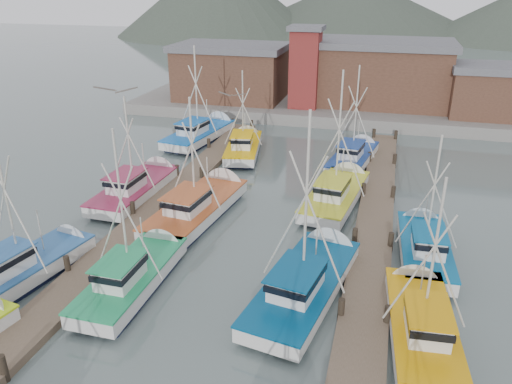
% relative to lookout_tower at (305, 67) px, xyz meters
% --- Properties ---
extents(ground, '(260.00, 260.00, 0.00)m').
position_rel_lookout_tower_xyz_m(ground, '(2.00, -33.00, -5.55)').
color(ground, '#4C5B5A').
rests_on(ground, ground).
extents(dock_left, '(2.30, 46.00, 1.50)m').
position_rel_lookout_tower_xyz_m(dock_left, '(-5.00, -28.96, -5.34)').
color(dock_left, '#4C3F2F').
rests_on(dock_left, ground).
extents(dock_right, '(2.30, 46.00, 1.50)m').
position_rel_lookout_tower_xyz_m(dock_right, '(9.00, -28.96, -5.34)').
color(dock_right, '#4C3F2F').
rests_on(dock_right, ground).
extents(quay, '(44.00, 16.00, 1.20)m').
position_rel_lookout_tower_xyz_m(quay, '(2.00, 4.00, -4.95)').
color(quay, gray).
rests_on(quay, ground).
extents(shed_left, '(12.72, 8.48, 6.20)m').
position_rel_lookout_tower_xyz_m(shed_left, '(-9.00, 2.00, -1.21)').
color(shed_left, brown).
rests_on(shed_left, quay).
extents(shed_center, '(14.84, 9.54, 6.90)m').
position_rel_lookout_tower_xyz_m(shed_center, '(8.00, 4.00, -0.86)').
color(shed_center, brown).
rests_on(shed_center, quay).
extents(shed_right, '(8.48, 6.36, 5.20)m').
position_rel_lookout_tower_xyz_m(shed_right, '(19.00, 1.00, -1.71)').
color(shed_right, brown).
rests_on(shed_right, quay).
extents(lookout_tower, '(3.60, 3.60, 8.50)m').
position_rel_lookout_tower_xyz_m(lookout_tower, '(0.00, 0.00, 0.00)').
color(lookout_tower, maroon).
rests_on(lookout_tower, quay).
extents(distant_hills, '(175.00, 140.00, 42.00)m').
position_rel_lookout_tower_xyz_m(distant_hills, '(-10.76, 89.59, -5.55)').
color(distant_hills, '#3F4A3E').
rests_on(distant_hills, ground).
extents(boat_4, '(3.57, 8.34, 9.00)m').
position_rel_lookout_tower_xyz_m(boat_4, '(-2.20, -34.76, -4.87)').
color(boat_4, '#101635').
rests_on(boat_4, ground).
extents(boat_5, '(4.60, 10.05, 10.21)m').
position_rel_lookout_tower_xyz_m(boat_5, '(6.19, -33.17, -4.87)').
color(boat_5, '#101635').
rests_on(boat_5, ground).
extents(boat_6, '(3.84, 8.48, 9.30)m').
position_rel_lookout_tower_xyz_m(boat_6, '(-7.77, -35.46, -4.87)').
color(boat_6, '#101635').
rests_on(boat_6, ground).
extents(boat_7, '(3.34, 8.45, 8.22)m').
position_rel_lookout_tower_xyz_m(boat_7, '(11.38, -34.90, -4.87)').
color(boat_7, '#101635').
rests_on(boat_7, ground).
extents(boat_8, '(4.17, 10.24, 8.83)m').
position_rel_lookout_tower_xyz_m(boat_8, '(-2.04, -26.23, -4.87)').
color(boat_8, '#101635').
rests_on(boat_8, ground).
extents(boat_9, '(4.01, 9.47, 9.92)m').
position_rel_lookout_tower_xyz_m(boat_9, '(6.31, -21.94, -4.87)').
color(boat_9, '#101635').
rests_on(boat_9, ground).
extents(boat_10, '(3.39, 9.17, 8.03)m').
position_rel_lookout_tower_xyz_m(boat_10, '(-7.41, -24.47, -4.87)').
color(boat_10, '#101635').
rests_on(boat_10, ground).
extents(boat_11, '(3.19, 8.20, 7.83)m').
position_rel_lookout_tower_xyz_m(boat_11, '(11.76, -28.03, -4.87)').
color(boat_11, '#101635').
rests_on(boat_11, ground).
extents(boat_12, '(4.00, 8.70, 8.03)m').
position_rel_lookout_tower_xyz_m(boat_12, '(-2.82, -13.71, -4.87)').
color(boat_12, '#101635').
rests_on(boat_12, ground).
extents(boat_13, '(3.86, 8.80, 8.89)m').
position_rel_lookout_tower_xyz_m(boat_13, '(6.76, -13.93, -4.87)').
color(boat_13, '#101635').
rests_on(boat_13, ground).
extents(boat_14, '(4.46, 10.12, 9.72)m').
position_rel_lookout_tower_xyz_m(boat_14, '(-7.85, -10.74, -4.86)').
color(boat_14, '#101635').
rests_on(boat_14, ground).
extents(gull_near, '(1.52, 0.66, 0.24)m').
position_rel_lookout_tower_xyz_m(gull_near, '(0.26, -38.91, 5.27)').
color(gull_near, gray).
rests_on(gull_near, ground).
extents(gull_far, '(1.55, 0.64, 0.24)m').
position_rel_lookout_tower_xyz_m(gull_far, '(1.02, -28.70, 3.03)').
color(gull_far, gray).
rests_on(gull_far, ground).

